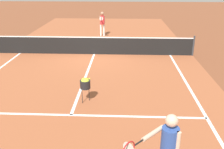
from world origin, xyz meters
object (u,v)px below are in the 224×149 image
at_px(player_far, 102,21).
at_px(ball_hopper, 85,83).
at_px(tennis_ball_mid_court, 89,79).
at_px(player_near, 168,146).
at_px(net, 94,45).

relative_size(player_far, ball_hopper, 1.92).
relative_size(player_far, tennis_ball_mid_court, 25.47).
bearing_deg(tennis_ball_mid_court, player_near, -68.43).
bearing_deg(ball_hopper, player_near, -60.38).
height_order(player_near, player_far, player_near).
xyz_separation_m(net, ball_hopper, (0.33, -5.50, 0.18)).
height_order(net, player_near, player_near).
relative_size(net, tennis_ball_mid_court, 161.56).
bearing_deg(player_near, tennis_ball_mid_court, 111.57).
relative_size(player_near, player_far, 1.02).
bearing_deg(ball_hopper, net, 93.47).
distance_m(ball_hopper, tennis_ball_mid_court, 2.06).
height_order(ball_hopper, tennis_ball_mid_court, ball_hopper).
xyz_separation_m(net, player_far, (0.10, 4.45, 0.55)).
bearing_deg(tennis_ball_mid_court, player_far, 90.71).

